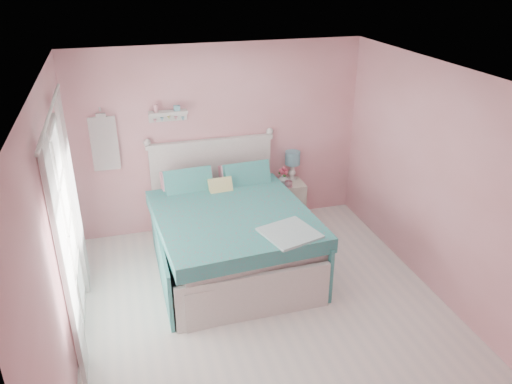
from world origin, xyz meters
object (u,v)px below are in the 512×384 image
vase (284,178)px  teacup (288,184)px  nightstand (288,201)px  table_lamp (293,160)px  bed (230,234)px

vase → teacup: vase is taller
nightstand → table_lamp: size_ratio=1.41×
bed → vase: size_ratio=15.04×
vase → teacup: 0.14m
nightstand → vase: size_ratio=3.93×
nightstand → table_lamp: table_lamp is taller
bed → teacup: (1.05, 0.78, 0.22)m
bed → teacup: 1.33m
nightstand → teacup: size_ratio=5.50×
table_lamp → bed: bearing=-139.1°
table_lamp → vase: bearing=-146.1°
bed → nightstand: bearing=35.8°
bed → table_lamp: (1.19, 1.03, 0.48)m
vase → table_lamp: bearing=33.9°
table_lamp → vase: 0.31m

